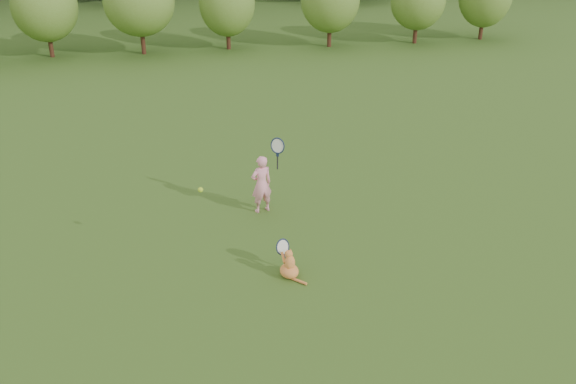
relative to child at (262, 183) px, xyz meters
name	(u,v)px	position (x,y,z in m)	size (l,w,h in m)	color
ground	(288,257)	(0.06, -1.57, -0.54)	(100.00, 100.00, 0.00)	#2C4D15
shrub_row	(186,10)	(0.06, 11.43, 0.86)	(28.00, 3.00, 2.80)	#587123
child	(262,183)	(0.00, 0.00, 0.00)	(0.58, 0.37, 1.54)	pink
cat	(289,262)	(-0.07, -2.07, -0.31)	(0.39, 0.62, 0.60)	orange
tennis_ball	(200,190)	(-1.20, -1.47, 0.71)	(0.07, 0.07, 0.07)	#A2C417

